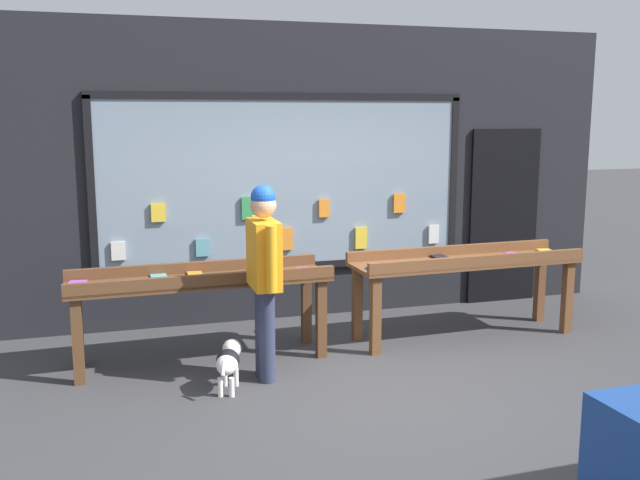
{
  "coord_description": "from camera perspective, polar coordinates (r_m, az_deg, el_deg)",
  "views": [
    {
      "loc": [
        -2.11,
        -5.29,
        2.26
      ],
      "look_at": [
        -0.26,
        0.9,
        1.13
      ],
      "focal_mm": 40.0,
      "sensor_mm": 36.0,
      "label": 1
    }
  ],
  "objects": [
    {
      "name": "ground_plane",
      "position": [
        6.13,
        4.88,
        -11.74
      ],
      "size": [
        40.0,
        40.0,
        0.0
      ],
      "primitive_type": "plane",
      "color": "#38383A"
    },
    {
      "name": "display_table_right",
      "position": [
        7.43,
        11.51,
        -2.21
      ],
      "size": [
        2.39,
        0.71,
        0.9
      ],
      "color": "brown",
      "rests_on": "ground_plane"
    },
    {
      "name": "person_browsing",
      "position": [
        6.06,
        -4.5,
        -2.17
      ],
      "size": [
        0.22,
        0.67,
        1.69
      ],
      "rotation": [
        0.0,
        0.0,
        1.57
      ],
      "color": "#2D334C",
      "rests_on": "ground_plane"
    },
    {
      "name": "shopfront_facade",
      "position": [
        7.99,
        -1.1,
        5.27
      ],
      "size": [
        7.31,
        0.29,
        3.24
      ],
      "color": "black",
      "rests_on": "ground_plane"
    },
    {
      "name": "display_table_left",
      "position": [
        6.62,
        -9.54,
        -3.74
      ],
      "size": [
        2.39,
        0.71,
        0.89
      ],
      "color": "brown",
      "rests_on": "ground_plane"
    },
    {
      "name": "small_dog",
      "position": [
        6.04,
        -7.33,
        -9.52
      ],
      "size": [
        0.31,
        0.57,
        0.37
      ],
      "rotation": [
        0.0,
        0.0,
        1.25
      ],
      "color": "white",
      "rests_on": "ground_plane"
    }
  ]
}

